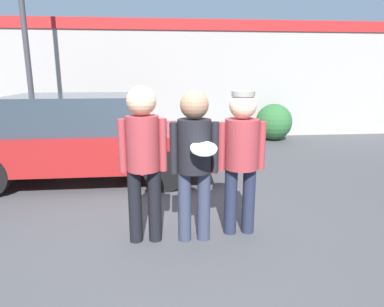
# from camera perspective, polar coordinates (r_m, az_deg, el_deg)

# --- Properties ---
(ground_plane) EXTENTS (56.00, 56.00, 0.00)m
(ground_plane) POSITION_cam_1_polar(r_m,az_deg,el_deg) (4.21, -2.36, -13.47)
(ground_plane) COLOR #3F3F42
(storefront_building) EXTENTS (24.00, 0.22, 3.32)m
(storefront_building) POSITION_cam_1_polar(r_m,az_deg,el_deg) (10.05, -4.78, 12.23)
(storefront_building) COLOR gray
(storefront_building) RESTS_ON ground
(person_left) EXTENTS (0.53, 0.36, 1.77)m
(person_left) POSITION_cam_1_polar(r_m,az_deg,el_deg) (3.77, -8.17, 0.43)
(person_left) COLOR black
(person_left) RESTS_ON ground
(person_middle_with_frisbee) EXTENTS (0.54, 0.59, 1.72)m
(person_middle_with_frisbee) POSITION_cam_1_polar(r_m,az_deg,el_deg) (3.76, 0.40, 0.04)
(person_middle_with_frisbee) COLOR #2D3347
(person_middle_with_frisbee) RESTS_ON ground
(person_right) EXTENTS (0.56, 0.39, 1.70)m
(person_right) POSITION_cam_1_polar(r_m,az_deg,el_deg) (3.98, 8.23, 0.64)
(person_right) COLOR #1E2338
(person_right) RESTS_ON ground
(parked_car_near) EXTENTS (4.44, 1.91, 1.51)m
(parked_car_near) POSITION_cam_1_polar(r_m,az_deg,el_deg) (6.44, -17.37, 2.63)
(parked_car_near) COLOR maroon
(parked_car_near) RESTS_ON ground
(shrub) EXTENTS (1.02, 1.02, 1.02)m
(shrub) POSITION_cam_1_polar(r_m,az_deg,el_deg) (10.01, 13.47, 5.13)
(shrub) COLOR #285B2D
(shrub) RESTS_ON ground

